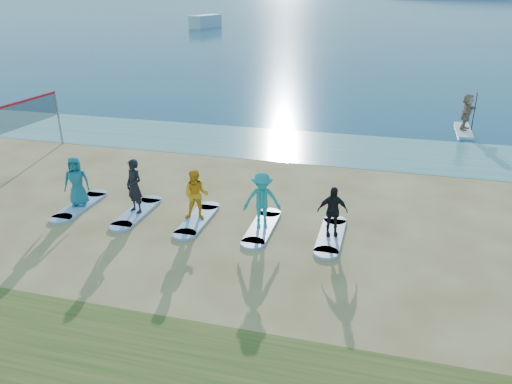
% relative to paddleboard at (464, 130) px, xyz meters
% --- Properties ---
extents(ground, '(600.00, 600.00, 0.00)m').
position_rel_paddleboard_xyz_m(ground, '(-7.81, -15.07, -0.06)').
color(ground, tan).
rests_on(ground, ground).
extents(shallow_water, '(600.00, 600.00, 0.00)m').
position_rel_paddleboard_xyz_m(shallow_water, '(-7.81, -4.57, -0.05)').
color(shallow_water, teal).
rests_on(shallow_water, ground).
extents(ocean, '(600.00, 600.00, 0.00)m').
position_rel_paddleboard_xyz_m(ocean, '(-7.81, 144.93, -0.05)').
color(ocean, navy).
rests_on(ocean, ground).
extents(paddleboard, '(0.75, 3.01, 0.12)m').
position_rel_paddleboard_xyz_m(paddleboard, '(0.00, 0.00, 0.00)').
color(paddleboard, silver).
rests_on(paddleboard, ground).
extents(paddleboarder, '(1.06, 1.75, 1.80)m').
position_rel_paddleboard_xyz_m(paddleboarder, '(0.00, 0.00, 0.96)').
color(paddleboarder, tan).
rests_on(paddleboarder, paddleboard).
extents(boat_offshore_a, '(3.68, 7.63, 2.11)m').
position_rel_paddleboard_xyz_m(boat_offshore_a, '(-36.45, 60.46, -0.06)').
color(boat_offshore_a, silver).
rests_on(boat_offshore_a, ground).
extents(surfboard_0, '(0.70, 2.20, 0.09)m').
position_rel_paddleboard_xyz_m(surfboard_0, '(-13.46, -13.31, -0.01)').
color(surfboard_0, '#90AEDF').
rests_on(surfboard_0, ground).
extents(student_0, '(0.95, 0.78, 1.67)m').
position_rel_paddleboard_xyz_m(student_0, '(-13.46, -13.31, 0.86)').
color(student_0, '#1B6E84').
rests_on(student_0, surfboard_0).
extents(surfboard_1, '(0.70, 2.20, 0.09)m').
position_rel_paddleboard_xyz_m(surfboard_1, '(-11.36, -13.31, -0.01)').
color(surfboard_1, '#90AEDF').
rests_on(surfboard_1, ground).
extents(student_1, '(0.76, 0.65, 1.77)m').
position_rel_paddleboard_xyz_m(student_1, '(-11.36, -13.31, 0.91)').
color(student_1, black).
rests_on(student_1, surfboard_1).
extents(surfboard_2, '(0.70, 2.20, 0.09)m').
position_rel_paddleboard_xyz_m(surfboard_2, '(-9.26, -13.31, -0.01)').
color(surfboard_2, '#90AEDF').
rests_on(surfboard_2, ground).
extents(student_2, '(0.89, 0.76, 1.61)m').
position_rel_paddleboard_xyz_m(student_2, '(-9.26, -13.31, 0.84)').
color(student_2, orange).
rests_on(student_2, surfboard_2).
extents(surfboard_3, '(0.70, 2.20, 0.09)m').
position_rel_paddleboard_xyz_m(surfboard_3, '(-7.17, -13.31, -0.01)').
color(surfboard_3, '#90AEDF').
rests_on(surfboard_3, ground).
extents(student_3, '(1.27, 0.95, 1.74)m').
position_rel_paddleboard_xyz_m(student_3, '(-7.17, -13.31, 0.90)').
color(student_3, teal).
rests_on(student_3, surfboard_3).
extents(surfboard_4, '(0.70, 2.20, 0.09)m').
position_rel_paddleboard_xyz_m(surfboard_4, '(-5.07, -13.31, -0.01)').
color(surfboard_4, '#90AEDF').
rests_on(surfboard_4, ground).
extents(student_4, '(0.95, 0.58, 1.51)m').
position_rel_paddleboard_xyz_m(student_4, '(-5.07, -13.31, 0.78)').
color(student_4, black).
rests_on(student_4, surfboard_4).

